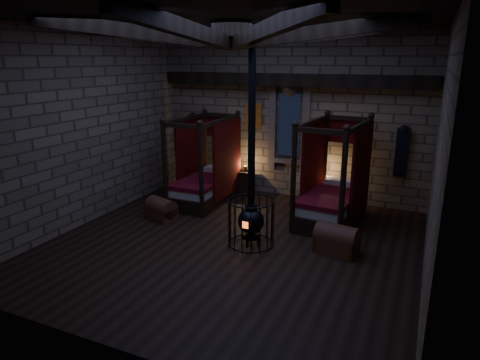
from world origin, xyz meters
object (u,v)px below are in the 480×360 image
at_px(bed_left, 206,181).
at_px(trunk_right, 337,240).
at_px(bed_right, 332,197).
at_px(trunk_left, 161,210).
at_px(stove, 251,217).

xyz_separation_m(bed_left, trunk_right, (3.71, -1.65, -0.28)).
xyz_separation_m(bed_right, trunk_right, (0.46, -1.65, -0.31)).
relative_size(trunk_left, trunk_right, 0.93).
distance_m(trunk_right, stove, 1.69).
bearing_deg(trunk_right, trunk_left, -171.15).
xyz_separation_m(bed_left, trunk_left, (-0.32, -1.54, -0.31)).
xyz_separation_m(bed_left, bed_right, (3.25, -0.01, 0.03)).
bearing_deg(trunk_right, bed_right, 116.18).
relative_size(trunk_left, stove, 0.20).
height_order(bed_right, trunk_right, bed_right).
bearing_deg(bed_right, trunk_right, -69.55).
relative_size(bed_right, stove, 0.56).
bearing_deg(bed_right, stove, -115.41).
xyz_separation_m(trunk_left, stove, (2.42, -0.46, 0.36)).
distance_m(trunk_left, stove, 2.49).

